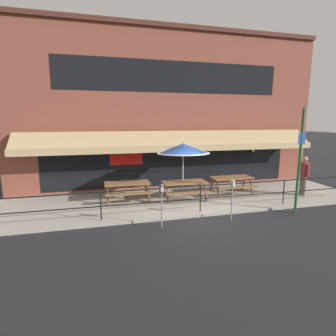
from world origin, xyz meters
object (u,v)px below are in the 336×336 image
at_px(patio_umbrella_centre, 183,149).
at_px(picnic_table_centre, 184,185).
at_px(pedestrian_walking, 304,174).
at_px(parking_meter_far, 233,187).
at_px(picnic_table_left, 127,186).
at_px(parking_meter_near, 162,192).
at_px(picnic_table_right, 231,180).
at_px(street_sign_pole, 300,161).

bearing_deg(patio_umbrella_centre, picnic_table_centre, -90.00).
relative_size(pedestrian_walking, parking_meter_far, 1.20).
xyz_separation_m(picnic_table_left, pedestrian_walking, (7.49, -1.07, 0.35)).
distance_m(picnic_table_left, parking_meter_near, 2.93).
bearing_deg(picnic_table_right, parking_meter_far, -117.35).
relative_size(patio_umbrella_centre, pedestrian_walking, 1.39).
bearing_deg(pedestrian_walking, picnic_table_left, 171.85).
distance_m(picnic_table_centre, parking_meter_near, 2.84).
height_order(picnic_table_right, street_sign_pole, street_sign_pole).
bearing_deg(street_sign_pole, pedestrian_walking, 43.58).
bearing_deg(parking_meter_near, parking_meter_far, 0.44).
relative_size(picnic_table_right, parking_meter_far, 1.27).
distance_m(picnic_table_right, parking_meter_near, 4.67).
bearing_deg(picnic_table_right, patio_umbrella_centre, -177.45).
bearing_deg(parking_meter_near, pedestrian_walking, 14.35).
xyz_separation_m(pedestrian_walking, street_sign_pole, (-1.70, -1.62, 0.88)).
xyz_separation_m(parking_meter_near, street_sign_pole, (5.01, 0.10, 0.79)).
bearing_deg(picnic_table_right, street_sign_pole, -64.85).
height_order(picnic_table_centre, parking_meter_far, parking_meter_far).
bearing_deg(picnic_table_centre, picnic_table_left, 169.51).
height_order(picnic_table_left, patio_umbrella_centre, patio_umbrella_centre).
height_order(pedestrian_walking, street_sign_pole, street_sign_pole).
relative_size(picnic_table_centre, picnic_table_right, 1.00).
bearing_deg(picnic_table_right, picnic_table_centre, -172.10).
bearing_deg(pedestrian_walking, parking_meter_near, -165.65).
distance_m(picnic_table_left, patio_umbrella_centre, 2.73).
bearing_deg(parking_meter_far, patio_umbrella_centre, 109.48).
height_order(picnic_table_right, patio_umbrella_centre, patio_umbrella_centre).
distance_m(picnic_table_left, picnic_table_centre, 2.33).
xyz_separation_m(picnic_table_right, parking_meter_near, (-3.79, -2.69, 0.44)).
distance_m(picnic_table_centre, patio_umbrella_centre, 1.49).
height_order(picnic_table_right, parking_meter_far, parking_meter_far).
relative_size(parking_meter_near, street_sign_pole, 0.38).
distance_m(pedestrian_walking, street_sign_pole, 2.51).
xyz_separation_m(picnic_table_centre, pedestrian_walking, (5.21, -0.65, 0.35)).
xyz_separation_m(picnic_table_left, picnic_table_right, (4.57, -0.11, 0.00)).
bearing_deg(parking_meter_near, patio_umbrella_centre, 59.79).
xyz_separation_m(parking_meter_near, parking_meter_far, (2.41, 0.02, 0.00)).
xyz_separation_m(parking_meter_far, street_sign_pole, (2.60, 0.08, 0.79)).
relative_size(picnic_table_left, parking_meter_near, 1.27).
bearing_deg(parking_meter_far, street_sign_pole, 1.69).
bearing_deg(patio_umbrella_centre, parking_meter_near, -120.21).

